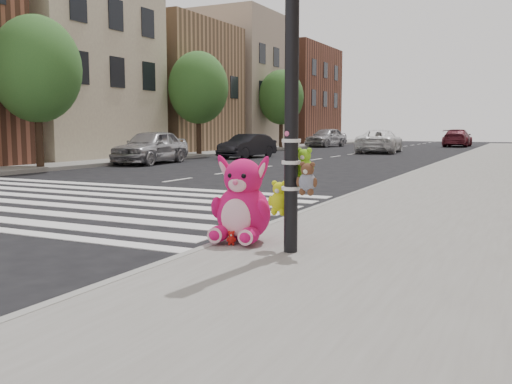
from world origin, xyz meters
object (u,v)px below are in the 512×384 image
Objects in this scene: pink_bunny at (242,206)px; car_white_near at (380,141)px; car_dark_far at (247,146)px; car_silver_far at (151,147)px; red_teddy at (231,238)px; signal_pole at (293,112)px.

pink_bunny is 28.87m from car_white_near.
car_white_near reaches higher than car_dark_far.
pink_bunny is 17.98m from car_silver_far.
car_silver_far is (-11.60, 14.02, 0.50)m from red_teddy.
car_silver_far reaches higher than car_dark_far.
signal_pole is 0.79× the size of car_white_near.
car_white_near reaches higher than pink_bunny.
signal_pole is at bearing -24.14° from red_teddy.
car_dark_far reaches higher than red_teddy.
signal_pole is 22.68m from car_dark_far.
pink_bunny is (-0.80, 0.29, -1.17)m from signal_pole.
car_silver_far is 15.95m from car_white_near.
signal_pole is 0.93× the size of car_silver_far.
car_dark_far is (-9.95, 19.65, 0.01)m from pink_bunny.
red_teddy is (-0.81, -0.00, -1.54)m from signal_pole.
signal_pole is at bearing -25.47° from pink_bunny.
car_dark_far is at bearing 92.11° from red_teddy.
red_teddy is at bearing 94.62° from car_white_near.
red_teddy is 18.20m from car_silver_far.
car_dark_far is at bearing 111.05° from pink_bunny.
car_white_near reaches higher than red_teddy.
car_white_near is at bearing 61.10° from car_silver_far.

